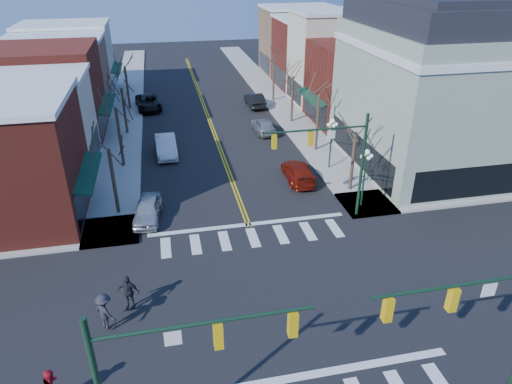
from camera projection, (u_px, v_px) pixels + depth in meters
ground at (278, 303)px, 23.19m from camera, size 160.00×160.00×0.00m
sidewalk_left at (120, 161)px, 38.89m from camera, size 3.50×70.00×0.15m
sidewalk_right at (316, 145)px, 42.10m from camera, size 3.50×70.00×0.15m
bldg_left_stucco_a at (24, 128)px, 35.51m from camera, size 10.00×7.00×7.50m
bldg_left_brick_b at (43, 94)px, 42.22m from camera, size 10.00×9.00×8.50m
bldg_left_tan at (59, 77)px, 49.53m from camera, size 10.00×7.50×7.80m
bldg_left_stucco_b at (69, 61)px, 56.16m from camera, size 10.00×8.00×8.20m
bldg_right_brick_a at (363, 84)px, 46.50m from camera, size 10.00×8.50×8.00m
bldg_right_stucco at (337, 59)px, 52.76m from camera, size 10.00×7.00×10.00m
bldg_right_brick_b at (315, 53)px, 59.61m from camera, size 10.00×8.00×8.50m
bldg_right_tan at (298, 41)px, 66.43m from camera, size 10.00×8.00×9.00m
victorian_corner at (438, 85)px, 35.70m from camera, size 12.25×14.25×13.30m
traffic_mast_near_left at (162, 373)px, 13.57m from camera, size 6.60×0.28×7.20m
traffic_mast_near_right at (491, 318)px, 15.61m from camera, size 6.60×0.28×7.20m
traffic_mast_far_right at (336, 154)px, 28.44m from camera, size 6.60×0.28×7.20m
lamppost_corner at (365, 168)px, 30.69m from camera, size 0.36×0.36×4.33m
lamppost_midblock at (331, 135)px, 36.32m from camera, size 0.36×0.36×4.33m
tree_left_a at (114, 183)px, 30.08m from camera, size 0.24×0.24×4.76m
tree_left_b at (120, 138)px, 36.95m from camera, size 0.24×0.24×5.04m
tree_left_c at (125, 112)px, 44.00m from camera, size 0.24×0.24×4.55m
tree_left_d at (128, 89)px, 50.86m from camera, size 0.24×0.24×4.90m
tree_right_a at (353, 162)px, 33.19m from camera, size 0.24×0.24×4.62m
tree_right_b at (317, 123)px, 40.00m from camera, size 0.24×0.24×5.18m
tree_right_c at (292, 100)px, 47.02m from camera, size 0.24×0.24×4.83m
tree_right_d at (274, 81)px, 53.92m from camera, size 0.24×0.24×4.97m
car_left_near at (148, 210)px, 30.23m from camera, size 2.16×4.31×1.41m
car_left_mid at (166, 146)px, 40.02m from camera, size 1.89×5.00×1.63m
car_left_far at (148, 102)px, 51.88m from camera, size 3.19×5.84×1.55m
car_right_near at (298, 172)px, 35.51m from camera, size 2.20×4.95×1.41m
car_right_mid at (263, 125)px, 45.03m from camera, size 1.98×4.46×1.49m
car_right_far at (255, 100)px, 52.71m from camera, size 1.77×4.79×1.56m
pedestrian_dark_a at (128, 292)px, 22.33m from camera, size 1.18×0.74×1.87m
pedestrian_dark_b at (105, 312)px, 21.05m from camera, size 1.37×1.39×1.92m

